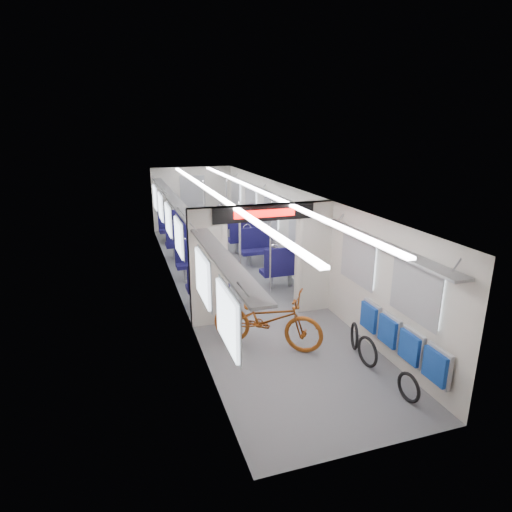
# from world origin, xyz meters

# --- Properties ---
(carriage) EXTENTS (12.00, 12.02, 2.31)m
(carriage) POSITION_xyz_m (0.00, -0.27, 1.50)
(carriage) COLOR #515456
(carriage) RESTS_ON ground
(bicycle) EXTENTS (2.01, 1.72, 1.04)m
(bicycle) POSITION_xyz_m (-0.32, -3.22, 0.52)
(bicycle) COLOR brown
(bicycle) RESTS_ON ground
(flip_bench) EXTENTS (0.12, 2.12, 0.53)m
(flip_bench) POSITION_xyz_m (1.35, -4.63, 0.58)
(flip_bench) COLOR gray
(flip_bench) RESTS_ON carriage
(bike_hoop_a) EXTENTS (0.09, 0.44, 0.44)m
(bike_hoop_a) POSITION_xyz_m (1.05, -5.32, 0.20)
(bike_hoop_a) COLOR black
(bike_hoop_a) RESTS_ON ground
(bike_hoop_b) EXTENTS (0.08, 0.52, 0.51)m
(bike_hoop_b) POSITION_xyz_m (1.00, -4.33, 0.23)
(bike_hoop_b) COLOR black
(bike_hoop_b) RESTS_ON ground
(bike_hoop_c) EXTENTS (0.21, 0.47, 0.48)m
(bike_hoop_c) POSITION_xyz_m (1.09, -3.77, 0.22)
(bike_hoop_c) COLOR black
(bike_hoop_c) RESTS_ON ground
(seat_bay_near_left) EXTENTS (0.89, 2.00, 1.08)m
(seat_bay_near_left) POSITION_xyz_m (-0.93, -0.27, 0.53)
(seat_bay_near_left) COLOR #110D3D
(seat_bay_near_left) RESTS_ON ground
(seat_bay_near_right) EXTENTS (0.95, 2.24, 1.15)m
(seat_bay_near_right) POSITION_xyz_m (0.94, 0.29, 0.56)
(seat_bay_near_right) COLOR #110D3D
(seat_bay_near_right) RESTS_ON ground
(seat_bay_far_left) EXTENTS (0.95, 2.28, 1.16)m
(seat_bay_far_left) POSITION_xyz_m (-0.93, 3.47, 0.57)
(seat_bay_far_left) COLOR #110D3D
(seat_bay_far_left) RESTS_ON ground
(seat_bay_far_right) EXTENTS (0.96, 2.30, 1.17)m
(seat_bay_far_right) POSITION_xyz_m (0.93, 3.45, 0.57)
(seat_bay_far_right) COLOR #110D3D
(seat_bay_far_right) RESTS_ON ground
(stanchion_near_left) EXTENTS (0.05, 0.05, 2.30)m
(stanchion_near_left) POSITION_xyz_m (-0.33, -1.57, 1.15)
(stanchion_near_left) COLOR silver
(stanchion_near_left) RESTS_ON ground
(stanchion_near_right) EXTENTS (0.04, 0.04, 2.30)m
(stanchion_near_right) POSITION_xyz_m (0.28, -1.69, 1.15)
(stanchion_near_right) COLOR silver
(stanchion_near_right) RESTS_ON ground
(stanchion_far_left) EXTENTS (0.04, 0.04, 2.30)m
(stanchion_far_left) POSITION_xyz_m (-0.35, 1.98, 1.15)
(stanchion_far_left) COLOR silver
(stanchion_far_left) RESTS_ON ground
(stanchion_far_right) EXTENTS (0.04, 0.04, 2.30)m
(stanchion_far_right) POSITION_xyz_m (0.28, 1.93, 1.15)
(stanchion_far_right) COLOR silver
(stanchion_far_right) RESTS_ON ground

